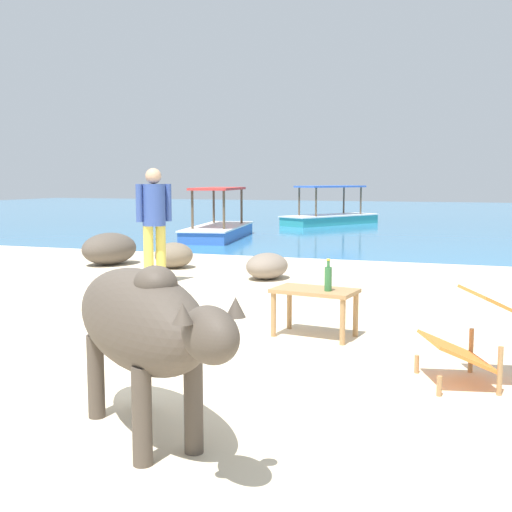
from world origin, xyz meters
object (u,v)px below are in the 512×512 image
(cow, at_px, (143,322))
(boat_teal, at_px, (330,216))
(deck_chair_far, at_px, (479,331))
(boat_blue, at_px, (219,228))
(low_bench_table, at_px, (315,297))
(person_standing, at_px, (154,217))
(bottle, at_px, (328,278))

(cow, distance_m, boat_teal, 18.12)
(deck_chair_far, distance_m, boat_blue, 12.03)
(deck_chair_far, bearing_deg, low_bench_table, -55.61)
(person_standing, bearing_deg, boat_blue, -30.06)
(cow, height_order, bottle, cow)
(boat_blue, xyz_separation_m, boat_teal, (1.56, 5.97, 0.00))
(low_bench_table, xyz_separation_m, deck_chair_far, (1.45, -0.97, 0.01))
(cow, relative_size, low_bench_table, 1.97)
(boat_teal, bearing_deg, person_standing, 32.39)
(bottle, relative_size, boat_teal, 0.08)
(deck_chair_far, xyz_separation_m, boat_blue, (-6.28, 10.26, -0.13))
(low_bench_table, bearing_deg, bottle, -18.34)
(boat_blue, bearing_deg, cow, 11.29)
(cow, xyz_separation_m, deck_chair_far, (1.78, 1.64, -0.28))
(bottle, height_order, boat_blue, boat_blue)
(bottle, bearing_deg, boat_blue, 118.00)
(bottle, relative_size, deck_chair_far, 0.33)
(low_bench_table, distance_m, deck_chair_far, 1.74)
(low_bench_table, height_order, boat_teal, boat_teal)
(low_bench_table, relative_size, person_standing, 0.50)
(boat_blue, bearing_deg, boat_teal, 155.98)
(low_bench_table, bearing_deg, boat_blue, 125.54)
(bottle, height_order, person_standing, person_standing)
(deck_chair_far, bearing_deg, person_standing, -58.43)
(boat_blue, distance_m, boat_teal, 6.17)
(bottle, distance_m, boat_teal, 15.72)
(bottle, distance_m, deck_chair_far, 1.60)
(cow, xyz_separation_m, person_standing, (-2.53, 4.85, 0.28))
(deck_chair_far, distance_m, boat_teal, 16.91)
(low_bench_table, xyz_separation_m, person_standing, (-2.87, 2.24, 0.57))
(bottle, relative_size, boat_blue, 0.08)
(low_bench_table, relative_size, bottle, 2.75)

